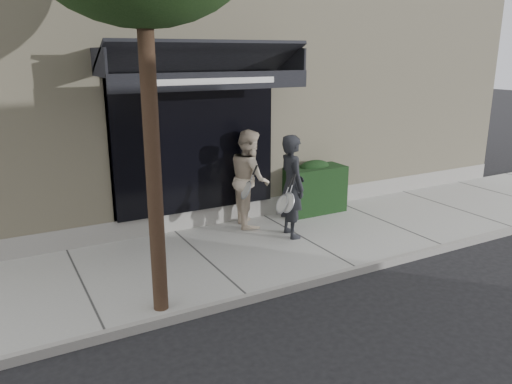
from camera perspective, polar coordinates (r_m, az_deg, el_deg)
ground at (r=9.48m, az=5.42°, el=-5.88°), size 80.00×80.00×0.00m
sidewalk at (r=9.46m, az=5.43°, el=-5.54°), size 20.00×3.00×0.12m
curb at (r=8.32m, az=11.47°, el=-8.78°), size 20.00×0.10×0.14m
building_facade at (r=13.23m, az=-6.67°, el=12.38°), size 14.30×8.04×5.64m
hedge at (r=10.85m, az=6.63°, el=0.53°), size 1.30×0.70×1.14m
pedestrian_front at (r=9.23m, az=4.12°, el=0.64°), size 0.76×0.92×1.93m
pedestrian_back at (r=9.84m, az=-0.73°, el=1.60°), size 0.95×1.10×1.92m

